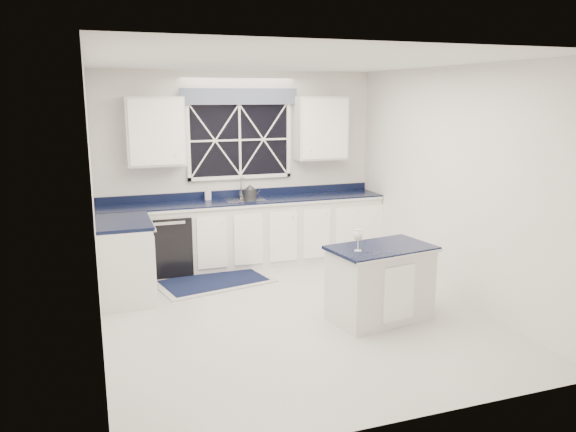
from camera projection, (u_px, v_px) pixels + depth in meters
name	position (u px, v px, depth m)	size (l,w,h in m)	color
ground	(293.00, 313.00, 6.22)	(4.50, 4.50, 0.00)	#B3B4AF
back_wall	(239.00, 168.00, 8.01)	(4.00, 0.10, 2.70)	white
base_cabinets	(226.00, 239.00, 7.66)	(3.99, 1.60, 0.90)	silver
countertop	(245.00, 201.00, 7.82)	(3.98, 0.64, 0.04)	black
dishwasher	(167.00, 243.00, 7.57)	(0.60, 0.58, 0.82)	black
window	(240.00, 134.00, 7.86)	(1.65, 0.09, 1.26)	black
upper_cabinets	(242.00, 130.00, 7.74)	(3.10, 0.34, 0.90)	silver
faucet	(242.00, 186.00, 7.96)	(0.05, 0.20, 0.30)	#B3B3B5
island	(380.00, 283.00, 6.00)	(1.17, 0.81, 0.81)	silver
rug	(214.00, 281.00, 7.27)	(1.59, 1.15, 0.02)	#A6A6A1
kettle	(250.00, 193.00, 7.81)	(0.29, 0.23, 0.21)	#2C2C2E
wine_glass	(358.00, 236.00, 5.71)	(0.10, 0.10, 0.23)	white
soap_bottle	(208.00, 193.00, 7.80)	(0.08, 0.09, 0.18)	silver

